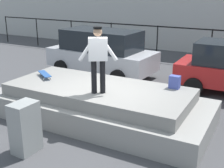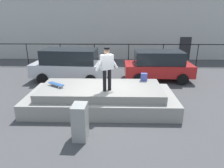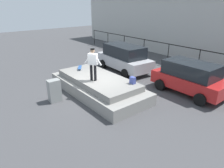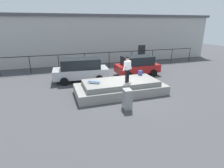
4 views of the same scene
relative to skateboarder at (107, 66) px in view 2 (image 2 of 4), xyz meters
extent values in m
plane|color=#424244|center=(-0.04, 0.17, -1.94)|extent=(60.00, 60.00, 0.00)
cube|color=gray|center=(-0.28, 0.45, -1.63)|extent=(6.19, 2.73, 0.62)
cube|color=gray|center=(-0.28, 0.45, -1.16)|extent=(5.07, 2.24, 0.32)
cylinder|color=black|center=(0.09, 0.06, -0.56)|extent=(0.14, 0.14, 0.87)
cylinder|color=black|center=(-0.09, -0.06, -0.56)|extent=(0.14, 0.14, 0.87)
cube|color=silver|center=(0.00, 0.00, 0.16)|extent=(0.53, 0.45, 0.57)
cylinder|color=silver|center=(0.24, 0.15, 0.13)|extent=(0.40, 0.30, 0.57)
cylinder|color=silver|center=(-0.24, -0.15, 0.13)|extent=(0.40, 0.30, 0.57)
sphere|color=tan|center=(0.00, 0.00, 0.58)|extent=(0.22, 0.22, 0.22)
cylinder|color=black|center=(0.00, 0.00, 0.68)|extent=(0.29, 0.29, 0.05)
cube|color=#264C8C|center=(-2.16, 0.43, -0.89)|extent=(0.78, 0.62, 0.02)
cylinder|color=silver|center=(-2.32, 0.66, -0.97)|extent=(0.06, 0.06, 0.06)
cylinder|color=silver|center=(-2.44, 0.50, -0.97)|extent=(0.06, 0.06, 0.06)
cylinder|color=silver|center=(-1.89, 0.37, -0.97)|extent=(0.06, 0.06, 0.06)
cylinder|color=silver|center=(-2.00, 0.20, -0.97)|extent=(0.06, 0.06, 0.06)
cube|color=#3F4C99|center=(1.62, 1.29, -0.82)|extent=(0.28, 0.21, 0.35)
cube|color=#B7B7BC|center=(-2.42, 4.30, -1.24)|extent=(4.65, 2.22, 0.76)
cube|color=black|center=(-2.42, 4.30, -0.45)|extent=(3.28, 1.89, 0.82)
cylinder|color=black|center=(-3.75, 5.37, -1.62)|extent=(0.65, 0.27, 0.64)
cylinder|color=black|center=(-3.89, 3.44, -1.62)|extent=(0.65, 0.27, 0.64)
cylinder|color=black|center=(-0.95, 5.17, -1.62)|extent=(0.65, 0.27, 0.64)
cylinder|color=black|center=(-1.09, 3.24, -1.62)|extent=(0.65, 0.27, 0.64)
cube|color=#B21E1E|center=(2.89, 4.46, -1.26)|extent=(4.03, 1.85, 0.70)
cube|color=black|center=(2.89, 4.46, -0.54)|extent=(2.82, 1.63, 0.75)
cylinder|color=black|center=(1.65, 5.40, -1.62)|extent=(0.64, 0.22, 0.64)
cylinder|color=black|center=(1.64, 3.52, -1.62)|extent=(0.64, 0.22, 0.64)
cylinder|color=black|center=(4.14, 5.39, -1.62)|extent=(0.64, 0.22, 0.64)
cylinder|color=black|center=(4.14, 3.51, -1.62)|extent=(0.64, 0.22, 0.64)
cube|color=gray|center=(-0.77, -1.90, -1.35)|extent=(0.47, 0.62, 1.18)
cylinder|color=black|center=(-6.70, 8.14, -1.08)|extent=(0.06, 0.06, 1.71)
cylinder|color=black|center=(-4.04, 8.14, -1.08)|extent=(0.06, 0.06, 1.71)
cylinder|color=black|center=(-1.37, 8.14, -1.08)|extent=(0.06, 0.06, 1.71)
cylinder|color=black|center=(1.30, 8.14, -1.08)|extent=(0.06, 0.06, 1.71)
cylinder|color=black|center=(3.96, 8.14, -1.08)|extent=(0.06, 0.06, 1.71)
cylinder|color=black|center=(6.63, 8.14, -1.08)|extent=(0.06, 0.06, 1.71)
cube|color=black|center=(-0.04, 8.14, -0.26)|extent=(24.00, 0.04, 0.06)
cube|color=#B2B2AD|center=(-0.04, 14.04, 0.74)|extent=(32.27, 6.98, 5.35)
cube|color=#262628|center=(6.42, 10.54, -0.94)|extent=(1.00, 0.06, 2.00)
camera|label=1|loc=(3.74, -6.22, 1.62)|focal=47.67mm
camera|label=2|loc=(0.37, -7.47, 1.83)|focal=32.18mm
camera|label=3|loc=(8.55, -5.56, 2.89)|focal=32.94mm
camera|label=4|loc=(-4.59, -10.72, 2.79)|focal=29.32mm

